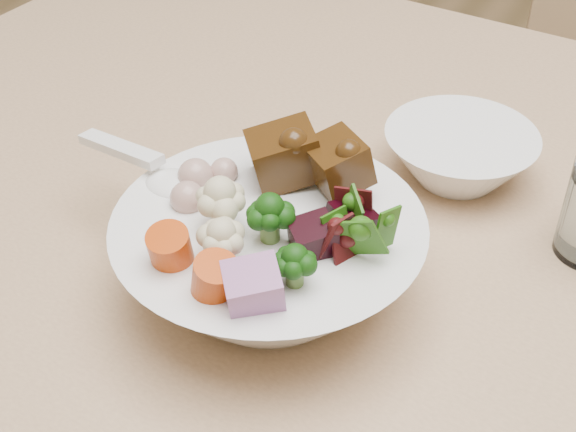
{
  "coord_description": "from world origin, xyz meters",
  "views": [
    {
      "loc": [
        -0.01,
        -0.6,
        1.27
      ],
      "look_at": [
        -0.26,
        -0.15,
        0.87
      ],
      "focal_mm": 50.0,
      "sensor_mm": 36.0,
      "label": 1
    }
  ],
  "objects": [
    {
      "name": "soup_spoon",
      "position": [
        -0.38,
        -0.17,
        0.87
      ],
      "size": [
        0.15,
        0.06,
        0.03
      ],
      "rotation": [
        0.0,
        0.0,
        -0.21
      ],
      "color": "white",
      "rests_on": "food_bowl"
    },
    {
      "name": "side_bowl",
      "position": [
        -0.18,
        0.05,
        0.83
      ],
      "size": [
        0.15,
        0.15,
        0.05
      ],
      "primitive_type": null,
      "color": "white",
      "rests_on": "dining_table"
    },
    {
      "name": "food_bowl",
      "position": [
        -0.26,
        -0.18,
        0.84
      ],
      "size": [
        0.25,
        0.25,
        0.14
      ],
      "color": "white",
      "rests_on": "dining_table"
    }
  ]
}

